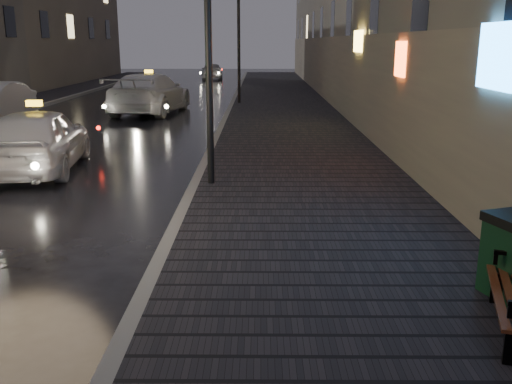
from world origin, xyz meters
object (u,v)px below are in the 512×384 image
at_px(lamp_near, 208,15).
at_px(taxi_near, 38,139).
at_px(taxi_mid, 150,93).
at_px(car_far, 212,71).
at_px(lamp_far, 239,30).

height_order(lamp_near, taxi_near, lamp_near).
distance_m(taxi_mid, car_far, 22.43).
bearing_deg(taxi_near, lamp_far, -113.40).
distance_m(lamp_far, taxi_near, 15.11).
bearing_deg(taxi_mid, lamp_far, -134.18).
distance_m(lamp_near, car_far, 35.67).
bearing_deg(lamp_near, lamp_far, 90.00).
xyz_separation_m(taxi_near, taxi_mid, (0.52, 11.27, 0.08)).
bearing_deg(taxi_mid, taxi_near, 94.41).
bearing_deg(lamp_near, taxi_near, 157.51).
height_order(taxi_near, taxi_mid, taxi_mid).
relative_size(lamp_far, car_far, 1.34).
xyz_separation_m(lamp_far, taxi_mid, (-3.71, -2.98, -2.64)).
bearing_deg(taxi_mid, car_far, -84.96).
bearing_deg(taxi_mid, lamp_near, 112.97).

